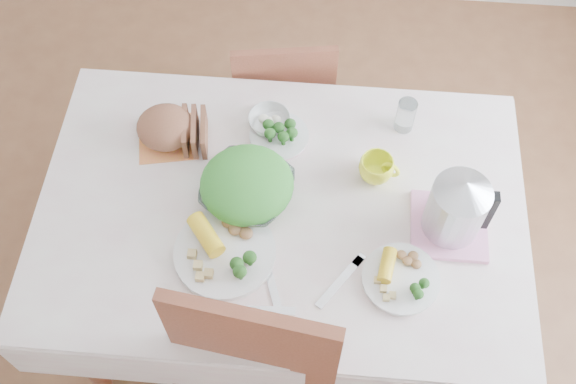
# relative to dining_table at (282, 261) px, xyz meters

# --- Properties ---
(floor) EXTENTS (3.60, 3.60, 0.00)m
(floor) POSITION_rel_dining_table_xyz_m (0.00, 0.00, -0.38)
(floor) COLOR brown
(floor) RESTS_ON ground
(dining_table) EXTENTS (1.40, 0.90, 0.75)m
(dining_table) POSITION_rel_dining_table_xyz_m (0.00, 0.00, 0.00)
(dining_table) COLOR brown
(dining_table) RESTS_ON floor
(tablecloth) EXTENTS (1.50, 1.00, 0.01)m
(tablecloth) POSITION_rel_dining_table_xyz_m (0.00, 0.00, 0.38)
(tablecloth) COLOR silver
(tablecloth) RESTS_ON dining_table
(chair_far) EXTENTS (0.44, 0.44, 0.86)m
(chair_far) POSITION_rel_dining_table_xyz_m (-0.06, 0.73, 0.09)
(chair_far) COLOR brown
(chair_far) RESTS_ON floor
(salad_bowl) EXTENTS (0.34, 0.34, 0.07)m
(salad_bowl) POSITION_rel_dining_table_xyz_m (-0.11, 0.03, 0.42)
(salad_bowl) COLOR white
(salad_bowl) RESTS_ON tablecloth
(dinner_plate_left) EXTENTS (0.38, 0.38, 0.03)m
(dinner_plate_left) POSITION_rel_dining_table_xyz_m (-0.15, -0.18, 0.40)
(dinner_plate_left) COLOR white
(dinner_plate_left) RESTS_ON tablecloth
(dinner_plate_right) EXTENTS (0.31, 0.31, 0.02)m
(dinner_plate_right) POSITION_rel_dining_table_xyz_m (0.36, -0.21, 0.40)
(dinner_plate_right) COLOR white
(dinner_plate_right) RESTS_ON tablecloth
(broccoli_plate) EXTENTS (0.25, 0.25, 0.02)m
(broccoli_plate) POSITION_rel_dining_table_xyz_m (-0.03, 0.26, 0.40)
(broccoli_plate) COLOR beige
(broccoli_plate) RESTS_ON tablecloth
(napkin) EXTENTS (0.22, 0.22, 0.00)m
(napkin) POSITION_rel_dining_table_xyz_m (-0.39, 0.23, 0.39)
(napkin) COLOR #FF944A
(napkin) RESTS_ON tablecloth
(bread_loaf) EXTENTS (0.24, 0.23, 0.11)m
(bread_loaf) POSITION_rel_dining_table_xyz_m (-0.39, 0.23, 0.45)
(bread_loaf) COLOR brown
(bread_loaf) RESTS_ON napkin
(fruit_bowl) EXTENTS (0.15, 0.15, 0.04)m
(fruit_bowl) POSITION_rel_dining_table_xyz_m (-0.07, 0.31, 0.41)
(fruit_bowl) COLOR white
(fruit_bowl) RESTS_ON tablecloth
(yellow_mug) EXTENTS (0.14, 0.14, 0.09)m
(yellow_mug) POSITION_rel_dining_table_xyz_m (0.28, 0.14, 0.43)
(yellow_mug) COLOR #F7FF28
(yellow_mug) RESTS_ON tablecloth
(glass_tumbler) EXTENTS (0.06, 0.06, 0.12)m
(glass_tumbler) POSITION_rel_dining_table_xyz_m (0.37, 0.34, 0.45)
(glass_tumbler) COLOR white
(glass_tumbler) RESTS_ON tablecloth
(pink_tray) EXTENTS (0.23, 0.23, 0.02)m
(pink_tray) POSITION_rel_dining_table_xyz_m (0.51, -0.03, 0.40)
(pink_tray) COLOR pink
(pink_tray) RESTS_ON tablecloth
(electric_kettle) EXTENTS (0.21, 0.21, 0.24)m
(electric_kettle) POSITION_rel_dining_table_xyz_m (0.51, -0.03, 0.51)
(electric_kettle) COLOR #B2B5BA
(electric_kettle) RESTS_ON pink_tray
(fork_left) EXTENTS (0.09, 0.19, 0.00)m
(fork_left) POSITION_rel_dining_table_xyz_m (-0.00, -0.27, 0.39)
(fork_left) COLOR silver
(fork_left) RESTS_ON tablecloth
(fork_right) EXTENTS (0.14, 0.18, 0.00)m
(fork_right) POSITION_rel_dining_table_xyz_m (0.19, -0.23, 0.39)
(fork_right) COLOR silver
(fork_right) RESTS_ON tablecloth
(knife) EXTENTS (0.20, 0.03, 0.00)m
(knife) POSITION_rel_dining_table_xyz_m (-0.03, -0.34, 0.39)
(knife) COLOR silver
(knife) RESTS_ON tablecloth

